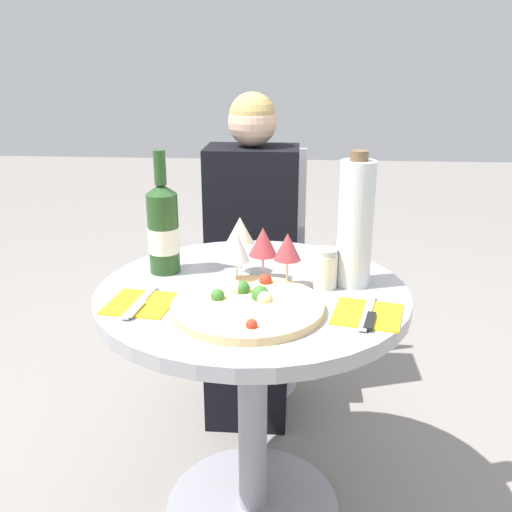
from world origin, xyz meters
The scene contains 14 objects.
ground_plane centered at (0.00, 0.00, 0.00)m, with size 12.00×12.00×0.00m, color gray.
dining_table centered at (0.00, 0.00, 0.52)m, with size 0.79×0.79×0.70m.
chair_behind_diner centered at (-0.06, 0.77, 0.44)m, with size 0.39×0.39×0.92m.
seated_diner centered at (-0.06, 0.62, 0.51)m, with size 0.33×0.46×1.14m.
pizza_large centered at (0.00, -0.13, 0.72)m, with size 0.35×0.35×0.05m.
wine_bottle centered at (-0.25, 0.10, 0.83)m, with size 0.08×0.08×0.33m.
tall_carafe centered at (0.25, 0.05, 0.87)m, with size 0.09×0.09×0.34m.
sugar_shaker centered at (0.18, 0.02, 0.75)m, with size 0.06×0.06×0.10m.
wine_glass_front_right centered at (0.09, 0.01, 0.81)m, with size 0.07×0.07×0.14m.
wine_glass_center centered at (0.02, 0.06, 0.81)m, with size 0.07×0.07×0.14m.
wine_glass_back_left centered at (-0.04, 0.10, 0.82)m, with size 0.07×0.07×0.16m.
wine_glass_front_left centered at (-0.04, 0.01, 0.81)m, with size 0.06×0.06×0.15m.
place_setting_left centered at (-0.26, -0.12, 0.71)m, with size 0.17×0.19×0.01m.
place_setting_right centered at (0.27, -0.14, 0.71)m, with size 0.18×0.19×0.01m.
Camera 1 is at (0.11, -1.33, 1.26)m, focal length 40.00 mm.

